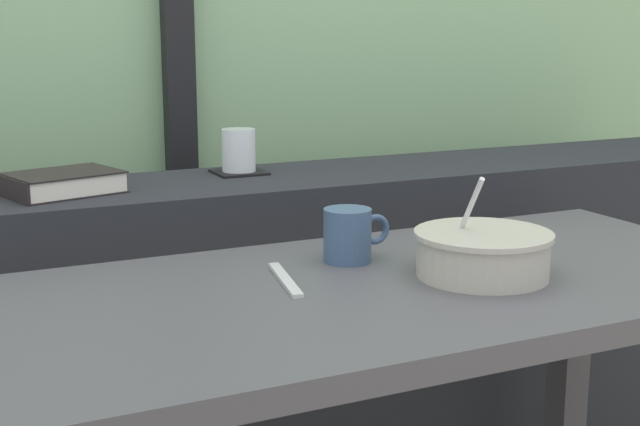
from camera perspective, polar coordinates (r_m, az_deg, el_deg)
dark_console_ledge at (r=1.84m, az=-5.26°, el=-9.92°), size 2.80×0.32×0.79m
breakfast_table at (r=1.33m, az=4.91°, el=-9.45°), size 1.20×0.56×0.72m
coaster_square at (r=1.80m, az=-5.30°, el=2.66°), size 0.10×0.10×0.00m
juice_glass at (r=1.79m, az=-5.32°, el=4.00°), size 0.07×0.07×0.09m
closed_book at (r=1.64m, az=-16.51°, el=1.88°), size 0.22×0.19×0.04m
soup_bowl at (r=1.32m, az=10.55°, el=-2.65°), size 0.21×0.21×0.15m
fork_utensil at (r=1.28m, az=-2.29°, el=-4.35°), size 0.05×0.17×0.01m
ceramic_mug at (r=1.38m, az=1.89°, el=-1.44°), size 0.11×0.08×0.08m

